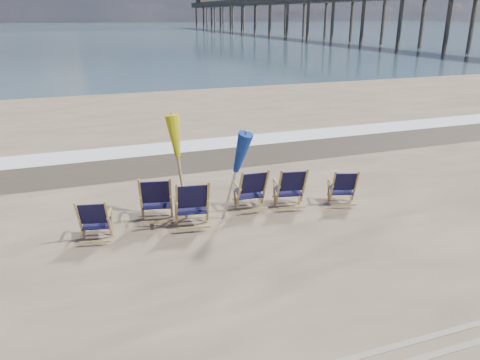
{
  "coord_description": "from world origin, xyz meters",
  "views": [
    {
      "loc": [
        -3.08,
        -6.2,
        4.08
      ],
      "look_at": [
        0.0,
        2.2,
        0.9
      ],
      "focal_mm": 35.0,
      "sensor_mm": 36.0,
      "label": 1
    }
  ],
  "objects": [
    {
      "name": "beach_chair_2",
      "position": [
        -0.74,
        2.04,
        0.55
      ],
      "size": [
        0.82,
        0.89,
        1.09
      ],
      "primitive_type": null,
      "rotation": [
        0.0,
        0.0,
        2.98
      ],
      "color": "black",
      "rests_on": "ground"
    },
    {
      "name": "umbrella_yellow",
      "position": [
        -1.09,
        2.81,
        1.65
      ],
      "size": [
        0.3,
        0.3,
        2.17
      ],
      "color": "#AC8C4D",
      "rests_on": "ground"
    },
    {
      "name": "beach_chair_3",
      "position": [
        0.69,
        2.51,
        0.51
      ],
      "size": [
        0.7,
        0.78,
        1.02
      ],
      "primitive_type": null,
      "rotation": [
        0.0,
        0.0,
        3.08
      ],
      "color": "black",
      "rests_on": "ground"
    },
    {
      "name": "wet_sand_strip",
      "position": [
        0.0,
        6.8,
        0.0
      ],
      "size": [
        200.0,
        2.6,
        0.0
      ],
      "primitive_type": "cube",
      "color": "#42362A",
      "rests_on": "ground"
    },
    {
      "name": "beach_chair_1",
      "position": [
        -1.36,
        2.56,
        0.54
      ],
      "size": [
        0.83,
        0.9,
        1.07
      ],
      "primitive_type": null,
      "rotation": [
        0.0,
        0.0,
        2.93
      ],
      "color": "black",
      "rests_on": "ground"
    },
    {
      "name": "beach_chair_0",
      "position": [
        -2.65,
        2.09,
        0.46
      ],
      "size": [
        0.72,
        0.78,
        0.93
      ],
      "primitive_type": null,
      "rotation": [
        0.0,
        0.0,
        2.92
      ],
      "color": "black",
      "rests_on": "ground"
    },
    {
      "name": "fishing_pier",
      "position": [
        38.0,
        74.0,
        4.65
      ],
      "size": [
        4.4,
        140.0,
        9.3
      ],
      "primitive_type": null,
      "color": "#50433A",
      "rests_on": "ground"
    },
    {
      "name": "ocean",
      "position": [
        0.0,
        128.0,
        0.0
      ],
      "size": [
        400.0,
        400.0,
        0.0
      ],
      "primitive_type": "plane",
      "color": "#38505E",
      "rests_on": "ground"
    },
    {
      "name": "beach_chair_4",
      "position": [
        1.53,
        2.29,
        0.51
      ],
      "size": [
        0.78,
        0.84,
        1.02
      ],
      "primitive_type": null,
      "rotation": [
        0.0,
        0.0,
        2.95
      ],
      "color": "black",
      "rests_on": "ground"
    },
    {
      "name": "surf_foam",
      "position": [
        0.0,
        8.3,
        0.0
      ],
      "size": [
        200.0,
        1.4,
        0.01
      ],
      "primitive_type": "cube",
      "color": "silver",
      "rests_on": "ground"
    },
    {
      "name": "umbrella_blue",
      "position": [
        -0.16,
        2.17,
        1.51
      ],
      "size": [
        0.3,
        0.3,
        2.02
      ],
      "color": "#A5A5AD",
      "rests_on": "ground"
    },
    {
      "name": "beach_chair_5",
      "position": [
        2.66,
        2.02,
        0.45
      ],
      "size": [
        0.76,
        0.81,
        0.91
      ],
      "primitive_type": null,
      "rotation": [
        0.0,
        0.0,
        2.82
      ],
      "color": "black",
      "rests_on": "ground"
    }
  ]
}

